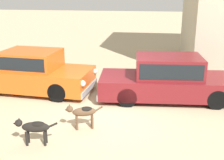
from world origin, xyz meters
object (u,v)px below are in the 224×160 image
(parked_sedan_second, at_px, (169,78))
(stray_dog_spotted, at_px, (83,112))
(stray_dog_tan, at_px, (34,127))
(parked_sedan_nearest, at_px, (33,71))

(parked_sedan_second, distance_m, stray_dog_spotted, 3.40)
(stray_dog_tan, bearing_deg, parked_sedan_second, -140.53)
(stray_dog_spotted, bearing_deg, parked_sedan_nearest, -64.36)
(parked_sedan_nearest, distance_m, stray_dog_spotted, 3.58)
(stray_dog_spotted, bearing_deg, parked_sedan_second, -150.10)
(parked_sedan_nearest, xyz_separation_m, parked_sedan_second, (4.74, -0.09, -0.00))
(parked_sedan_second, relative_size, stray_dog_tan, 4.59)
(stray_dog_spotted, bearing_deg, stray_dog_tan, 28.63)
(stray_dog_spotted, height_order, stray_dog_tan, stray_dog_spotted)
(stray_dog_tan, bearing_deg, stray_dog_spotted, -141.44)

